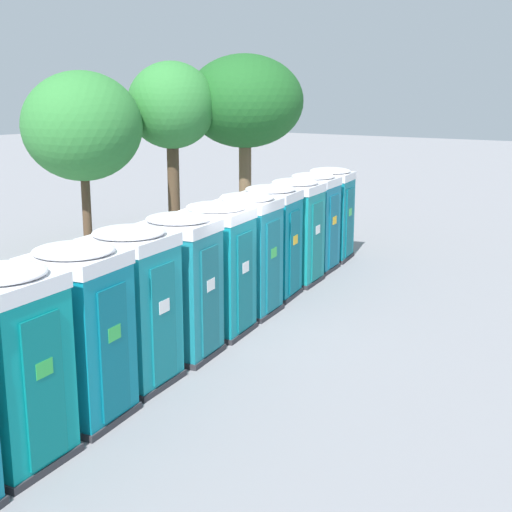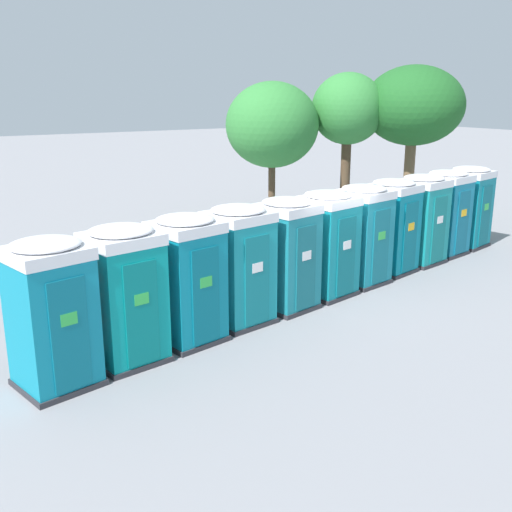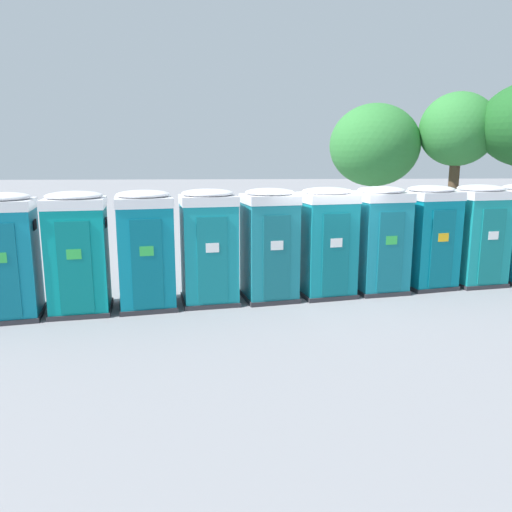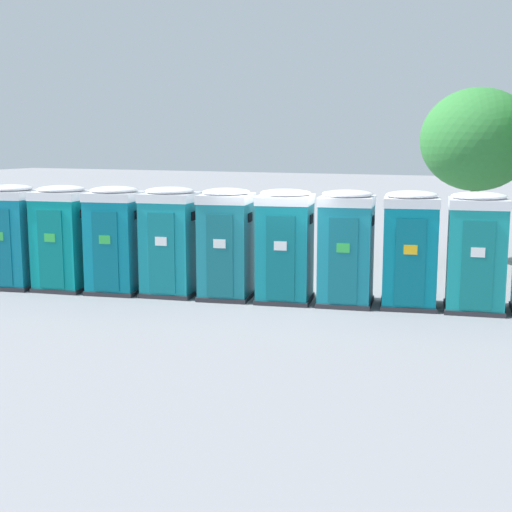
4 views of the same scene
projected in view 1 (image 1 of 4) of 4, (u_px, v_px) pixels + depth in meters
ground_plane at (207, 330)px, 13.91m from camera, size 120.00×120.00×0.00m
portapotty_1 at (7, 366)px, 8.67m from camera, size 1.40×1.38×2.54m
portapotty_2 at (79, 332)px, 9.89m from camera, size 1.41×1.41×2.54m
portapotty_3 at (132, 306)px, 11.12m from camera, size 1.40×1.38×2.54m
portapotty_4 at (180, 285)px, 12.31m from camera, size 1.38×1.41×2.54m
portapotty_5 at (217, 268)px, 13.53m from camera, size 1.43×1.42×2.54m
portapotty_6 at (248, 253)px, 14.75m from camera, size 1.38×1.39×2.54m
portapotty_7 at (270, 241)px, 15.99m from camera, size 1.42×1.43×2.54m
portapotty_8 at (295, 230)px, 17.19m from camera, size 1.42×1.40×2.54m
portapotty_9 at (313, 221)px, 18.42m from camera, size 1.38×1.39×2.54m
portapotty_10 at (329, 213)px, 19.64m from camera, size 1.45×1.44×2.54m
street_tree_0 at (82, 127)px, 19.56m from camera, size 3.29×3.29×5.13m
street_tree_1 at (172, 107)px, 21.09m from camera, size 2.63×2.63×5.44m
street_tree_2 at (245, 102)px, 22.12m from camera, size 3.65×3.65×5.71m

